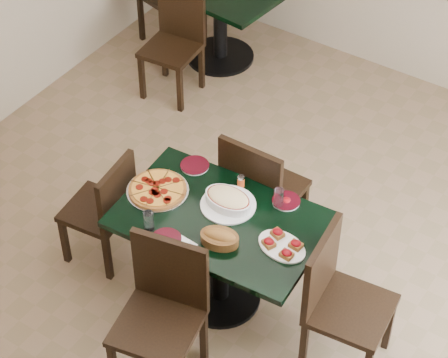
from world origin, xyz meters
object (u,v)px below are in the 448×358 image
Objects in this scene: chair_far at (259,188)px; lasagna_casserole at (228,200)px; main_table at (220,238)px; pepperoni_pizza at (158,189)px; chair_left at (106,207)px; bread_basket at (220,238)px; back_chair_near at (176,37)px; bruschetta_platter at (282,245)px; back_table at (220,6)px; chair_right at (337,295)px; chair_near at (163,305)px.

chair_far is 2.86× the size of lasagna_casserole.
pepperoni_pizza is at bearing 179.45° from main_table.
chair_left is 0.99m from bread_basket.
lasagna_casserole is 1.30× the size of bread_basket.
back_chair_near is at bearing -37.80° from chair_far.
pepperoni_pizza is at bearing -168.11° from bruschetta_platter.
bread_basket is at bearing -50.56° from back_table.
back_chair_near reaches higher than main_table.
pepperoni_pizza is at bearing -62.53° from back_chair_near.
bruschetta_platter is at bearing -43.62° from back_table.
back_chair_near is 2.61× the size of bruschetta_platter.
back_chair_near is (-2.38, 1.69, -0.05)m from chair_right.
back_chair_near is 2.24m from lasagna_casserole.
chair_right reaches higher than pepperoni_pizza.
back_chair_near is at bearing 149.96° from bruschetta_platter.
chair_left is 1.96m from back_chair_near.
back_table is 3.23m from chair_right.
chair_right is 1.08× the size of back_chair_near.
main_table is 1.31× the size of chair_right.
back_chair_near is at bearing -164.26° from chair_left.
chair_near is at bearing -92.45° from main_table.
pepperoni_pizza reaches higher than main_table.
chair_left is 0.95× the size of back_chair_near.
back_table is 4.39× the size of bread_basket.
back_table is 3.39× the size of lasagna_casserole.
chair_right is at bearing -0.11° from bread_basket.
back_chair_near is 2.53m from bread_basket.
back_table is (-1.51, 2.26, -0.04)m from main_table.
chair_right is 2.86× the size of lasagna_casserole.
chair_near is (0.06, -1.13, 0.01)m from chair_far.
main_table is 3.76× the size of lasagna_casserole.
back_chair_near is 2.64× the size of lasagna_casserole.
bread_basket is at bearing 66.04° from chair_near.
lasagna_casserole is at bearing -49.43° from back_table.
bread_basket reaches higher than back_table.
chair_right is at bearing 1.81° from pepperoni_pizza.
main_table is at bearing 79.75° from chair_near.
chair_left reaches higher than lasagna_casserole.
lasagna_casserole is at bearing 98.56° from chair_left.
back_table is 1.18× the size of chair_far.
main_table is 1.42× the size of back_chair_near.
chair_near is 3.75× the size of bread_basket.
chair_far is 2.52× the size of pepperoni_pizza.
chair_far is 0.75m from bruschetta_platter.
bruschetta_platter is at bearing 43.67° from chair_near.
lasagna_casserole is at bearing -51.20° from back_chair_near.
bread_basket is at bearing 102.71° from chair_far.
chair_near reaches higher than bread_basket.
back_table is 2.46m from chair_left.
chair_left is 0.90m from lasagna_casserole.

